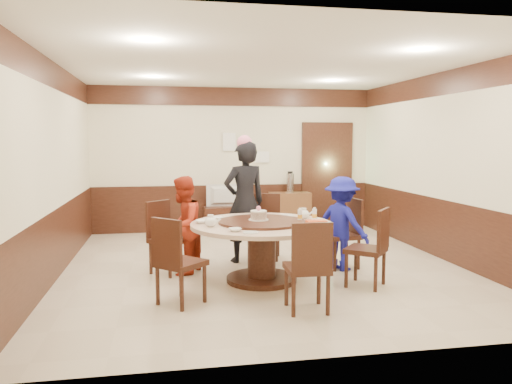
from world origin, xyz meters
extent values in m
plane|color=beige|center=(0.00, 0.00, 0.00)|extent=(6.00, 6.00, 0.00)
plane|color=silver|center=(0.00, 0.00, 2.80)|extent=(6.00, 6.00, 0.00)
cube|color=beige|center=(0.00, 3.00, 1.40)|extent=(5.50, 0.04, 2.80)
cube|color=beige|center=(0.00, -3.00, 1.40)|extent=(5.50, 0.04, 2.80)
cube|color=beige|center=(-2.75, 0.00, 1.40)|extent=(0.04, 6.00, 2.80)
cube|color=beige|center=(2.75, 0.00, 1.40)|extent=(0.04, 6.00, 2.80)
cube|color=#351910|center=(0.00, 0.00, 0.45)|extent=(5.50, 6.00, 0.90)
cube|color=#351910|center=(0.00, 0.00, 2.62)|extent=(5.50, 6.00, 0.35)
cube|color=#351910|center=(1.90, 2.95, 1.05)|extent=(1.05, 0.08, 2.18)
cube|color=#88D392|center=(1.90, 2.97, 1.05)|extent=(0.88, 0.02, 2.05)
cylinder|color=#351910|center=(-0.16, -0.69, 0.03)|extent=(0.90, 0.90, 0.06)
cylinder|color=#351910|center=(-0.16, -0.69, 0.35)|extent=(0.36, 0.36, 0.65)
cylinder|color=#CAA993|center=(-0.16, -0.69, 0.72)|extent=(1.79, 1.79, 0.05)
cylinder|color=#351910|center=(-0.16, -0.69, 0.77)|extent=(1.09, 1.09, 0.03)
cube|color=#351910|center=(1.07, -0.21, 0.45)|extent=(0.49, 0.49, 0.06)
cube|color=#351910|center=(1.28, -0.18, 0.72)|extent=(0.09, 0.42, 0.50)
cube|color=#351910|center=(1.07, -0.21, 0.21)|extent=(0.36, 0.36, 0.42)
cube|color=#351910|center=(0.13, 0.49, 0.45)|extent=(0.55, 0.55, 0.06)
cube|color=#351910|center=(0.19, 0.69, 0.72)|extent=(0.41, 0.16, 0.50)
cube|color=#351910|center=(0.13, 0.49, 0.21)|extent=(0.36, 0.36, 0.42)
cube|color=#351910|center=(-1.30, -0.09, 0.45)|extent=(0.62, 0.62, 0.06)
cube|color=#351910|center=(-1.45, 0.06, 0.72)|extent=(0.33, 0.32, 0.50)
cube|color=#351910|center=(-1.30, -0.09, 0.21)|extent=(0.36, 0.36, 0.42)
cube|color=#351910|center=(-1.19, -1.39, 0.45)|extent=(0.62, 0.62, 0.06)
cube|color=#351910|center=(-1.34, -1.54, 0.72)|extent=(0.32, 0.33, 0.50)
cube|color=#351910|center=(-1.19, -1.39, 0.21)|extent=(0.36, 0.36, 0.42)
cube|color=#351910|center=(0.10, -1.85, 0.45)|extent=(0.46, 0.46, 0.06)
cube|color=#351910|center=(0.09, -2.06, 0.72)|extent=(0.42, 0.06, 0.50)
cube|color=#351910|center=(0.10, -1.85, 0.21)|extent=(0.36, 0.36, 0.42)
cube|color=#351910|center=(1.05, -1.13, 0.45)|extent=(0.62, 0.62, 0.06)
cube|color=#351910|center=(1.21, -1.26, 0.72)|extent=(0.30, 0.35, 0.50)
cube|color=#351910|center=(1.05, -1.13, 0.21)|extent=(0.36, 0.36, 0.42)
imported|color=black|center=(-0.21, 0.38, 0.88)|extent=(0.74, 0.58, 1.77)
imported|color=#AE2C17|center=(-1.12, -0.15, 0.66)|extent=(0.72, 0.79, 1.31)
imported|color=navy|center=(1.04, -0.32, 0.64)|extent=(0.86, 0.96, 1.29)
cylinder|color=white|center=(-0.19, -0.64, 0.79)|extent=(0.26, 0.26, 0.01)
cylinder|color=gray|center=(-0.19, -0.64, 0.84)|extent=(0.20, 0.20, 0.09)
cylinder|color=white|center=(-0.19, -0.64, 0.89)|extent=(0.21, 0.21, 0.01)
sphere|color=pink|center=(-0.19, -0.64, 0.93)|extent=(0.06, 0.06, 0.06)
ellipsoid|color=white|center=(-0.82, -0.85, 0.81)|extent=(0.17, 0.15, 0.13)
ellipsoid|color=white|center=(0.45, -0.47, 0.81)|extent=(0.17, 0.15, 0.13)
imported|color=white|center=(-0.67, -0.34, 0.77)|extent=(0.15, 0.15, 0.04)
imported|color=white|center=(0.23, -1.25, 0.77)|extent=(0.12, 0.12, 0.04)
imported|color=white|center=(-0.57, -1.21, 0.77)|extent=(0.15, 0.15, 0.04)
imported|color=white|center=(0.50, -0.84, 0.77)|extent=(0.14, 0.14, 0.04)
imported|color=white|center=(-0.90, -0.59, 0.77)|extent=(0.17, 0.17, 0.04)
cylinder|color=white|center=(-0.41, -1.34, 0.76)|extent=(0.18, 0.18, 0.01)
cylinder|color=white|center=(0.29, -0.19, 0.76)|extent=(0.18, 0.18, 0.01)
cube|color=white|center=(0.46, -0.99, 0.76)|extent=(0.30, 0.20, 0.02)
cube|color=#D74718|center=(0.46, -0.99, 0.79)|extent=(0.24, 0.15, 0.04)
cylinder|color=white|center=(0.33, -0.71, 0.83)|extent=(0.06, 0.06, 0.16)
cylinder|color=white|center=(0.53, -0.68, 0.83)|extent=(0.06, 0.06, 0.16)
cube|color=#351910|center=(-0.20, 2.75, 0.25)|extent=(0.85, 0.45, 0.50)
imported|color=gray|center=(-0.20, 2.75, 0.71)|extent=(0.75, 0.16, 0.43)
cube|color=brown|center=(1.08, 2.78, 0.38)|extent=(0.80, 0.40, 0.75)
cylinder|color=silver|center=(1.09, 2.78, 0.94)|extent=(0.15, 0.15, 0.38)
cube|color=white|center=(-0.10, 2.96, 1.75)|extent=(0.25, 0.00, 0.35)
cube|color=white|center=(0.55, 2.96, 1.45)|extent=(0.30, 0.00, 0.22)
camera|label=1|loc=(-1.34, -6.78, 1.79)|focal=35.00mm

